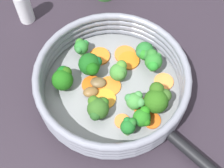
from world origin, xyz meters
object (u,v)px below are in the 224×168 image
object	(u,v)px
carrot_slice_9	(100,107)
broccoli_floret_3	(144,52)
carrot_slice_6	(164,82)
carrot_slice_8	(111,84)
mushroom_piece_0	(98,82)
broccoli_floret_0	(98,108)
broccoli_floret_5	(153,61)
carrot_slice_5	(92,85)
broccoli_floret_1	(81,47)
carrot_slice_1	(125,55)
carrot_slice_3	(152,120)
carrot_slice_7	(100,56)
broccoli_floret_10	(135,101)
broccoli_floret_6	(129,126)
carrot_slice_10	(104,98)
broccoli_floret_7	(158,98)
carrot_slice_4	(122,121)
skillet	(112,89)
carrot_slice_0	(130,61)
broccoli_floret_2	(118,71)
broccoli_floret_4	(91,64)
mushroom_piece_1	(91,92)
carrot_slice_2	(145,108)
broccoli_floret_8	(142,118)
salt_shaker	(22,4)
broccoli_floret_9	(63,78)

from	to	relation	value
carrot_slice_9	broccoli_floret_3	size ratio (longest dim) A/B	0.67
carrot_slice_6	broccoli_floret_3	distance (m)	0.07
carrot_slice_8	mushroom_piece_0	world-z (taller)	mushroom_piece_0
broccoli_floret_0	broccoli_floret_5	size ratio (longest dim) A/B	1.01
carrot_slice_9	broccoli_floret_3	xyz separation A→B (m)	(-0.15, 0.02, 0.02)
carrot_slice_5	broccoli_floret_1	distance (m)	0.09
carrot_slice_6	broccoli_floret_1	world-z (taller)	broccoli_floret_1
carrot_slice_1	carrot_slice_3	size ratio (longest dim) A/B	1.33
carrot_slice_7	carrot_slice_9	distance (m)	0.12
broccoli_floret_10	broccoli_floret_6	bearing A→B (deg)	14.84
carrot_slice_10	broccoli_floret_6	size ratio (longest dim) A/B	1.05
carrot_slice_6	carrot_slice_9	world-z (taller)	same
carrot_slice_10	broccoli_floret_7	size ratio (longest dim) A/B	0.81
carrot_slice_7	broccoli_floret_7	distance (m)	0.16
carrot_slice_4	carrot_slice_6	bearing A→B (deg)	164.31
skillet	carrot_slice_0	size ratio (longest dim) A/B	6.46
skillet	mushroom_piece_0	world-z (taller)	mushroom_piece_0
broccoli_floret_2	broccoli_floret_6	world-z (taller)	same
carrot_slice_1	broccoli_floret_0	distance (m)	0.15
broccoli_floret_4	carrot_slice_1	bearing A→B (deg)	149.98
mushroom_piece_1	carrot_slice_4	bearing A→B (deg)	75.10
carrot_slice_1	broccoli_floret_10	distance (m)	0.13
carrot_slice_2	carrot_slice_3	distance (m)	0.03
carrot_slice_9	skillet	bearing A→B (deg)	-177.78
broccoli_floret_0	broccoli_floret_8	distance (m)	0.08
broccoli_floret_8	carrot_slice_0	bearing A→B (deg)	-143.90
carrot_slice_9	carrot_slice_10	distance (m)	0.02
broccoli_floret_4	salt_shaker	bearing A→B (deg)	-105.45
carrot_slice_6	broccoli_floret_9	bearing A→B (deg)	-59.21
skillet	carrot_slice_3	xyz separation A→B (m)	(0.03, 0.10, 0.01)
carrot_slice_7	carrot_slice_9	bearing A→B (deg)	30.75
broccoli_floret_6	carrot_slice_3	bearing A→B (deg)	144.29
carrot_slice_8	broccoli_floret_10	world-z (taller)	broccoli_floret_10
broccoli_floret_8	mushroom_piece_1	world-z (taller)	broccoli_floret_8
skillet	carrot_slice_7	size ratio (longest dim) A/B	6.56
carrot_slice_6	carrot_slice_7	world-z (taller)	carrot_slice_7
carrot_slice_1	broccoli_floret_8	size ratio (longest dim) A/B	1.11
broccoli_floret_3	broccoli_floret_8	bearing A→B (deg)	24.81
carrot_slice_4	carrot_slice_9	xyz separation A→B (m)	(-0.00, -0.05, 0.00)
carrot_slice_4	mushroom_piece_0	size ratio (longest dim) A/B	0.92
carrot_slice_5	broccoli_floret_5	world-z (taller)	broccoli_floret_5
broccoli_floret_4	broccoli_floret_6	world-z (taller)	broccoli_floret_4
skillet	broccoli_floret_10	world-z (taller)	broccoli_floret_10
broccoli_floret_2	carrot_slice_0	bearing A→B (deg)	173.64
carrot_slice_4	broccoli_floret_3	distance (m)	0.15
carrot_slice_3	carrot_slice_2	bearing A→B (deg)	-125.32
carrot_slice_2	carrot_slice_4	xyz separation A→B (m)	(0.05, -0.03, -0.00)
broccoli_floret_7	mushroom_piece_0	distance (m)	0.13
carrot_slice_3	broccoli_floret_4	size ratio (longest dim) A/B	0.67
salt_shaker	broccoli_floret_1	bearing A→B (deg)	81.02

